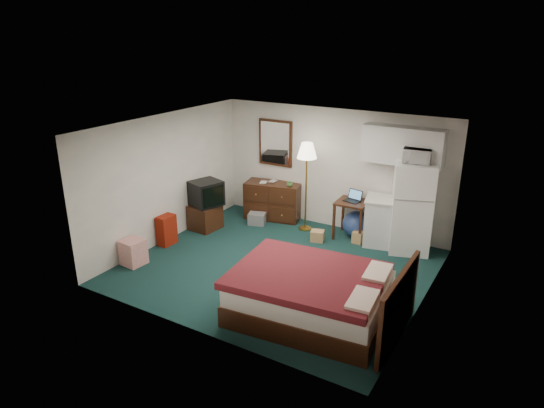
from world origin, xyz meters
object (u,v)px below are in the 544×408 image
Objects in this scene: kitchen_counter at (387,223)px; floor_lamp at (306,187)px; dresser at (273,201)px; fridge at (412,207)px; bed at (311,295)px; suitcase at (167,230)px; tv_stand at (205,217)px; desk at (351,219)px.

floor_lamp is at bearing 171.15° from kitchen_counter.
floor_lamp is 2.03× the size of kitchen_counter.
fridge reaches higher than dresser.
kitchen_counter is 3.01m from bed.
fridge reaches higher than kitchen_counter.
floor_lamp reaches higher than suitcase.
kitchen_counter is at bearing 3.97° from floor_lamp.
fridge is (0.44, -0.03, 0.41)m from kitchen_counter.
tv_stand is (-3.52, -1.18, -0.19)m from kitchen_counter.
kitchen_counter is 3.72m from tv_stand.
fridge is at bearing 2.37° from floor_lamp.
kitchen_counter is (2.61, -0.07, 0.05)m from dresser.
bed is 3.75× the size of tv_stand.
kitchen_counter is at bearing -1.48° from desk.
desk reaches higher than bed.
suitcase is at bearing -95.03° from tv_stand.
dresser is 2.49m from suitcase.
desk is 0.44× the size of fridge.
fridge is (1.16, -0.01, 0.48)m from desk.
fridge is 2.91× the size of suitcase.
dresser reaches higher than desk.
floor_lamp is 3.23× the size of tv_stand.
kitchen_counter reaches higher than tv_stand.
dresser is 0.56× the size of bed.
dresser is 2.61m from kitchen_counter.
kitchen_counter is 1.59× the size of tv_stand.
dresser is at bearing 168.13° from floor_lamp.
suitcase is (-2.96, -2.15, -0.09)m from desk.
desk is 1.34× the size of tv_stand.
floor_lamp is 3.12× the size of suitcase.
dresser is 0.70× the size of fridge.
fridge is 4.68m from suitcase.
floor_lamp reaches higher than desk.
floor_lamp is at bearing 34.14° from tv_stand.
dresser is 2.10× the size of tv_stand.
fridge is (2.15, 0.09, -0.06)m from floor_lamp.
tv_stand is (-2.80, -1.15, -0.12)m from desk.
dresser is 2.03× the size of suitcase.
suitcase is (-0.16, -1.00, 0.03)m from tv_stand.
desk is at bearing 37.47° from suitcase.
floor_lamp reaches higher than kitchen_counter.
desk is 1.26m from fridge.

